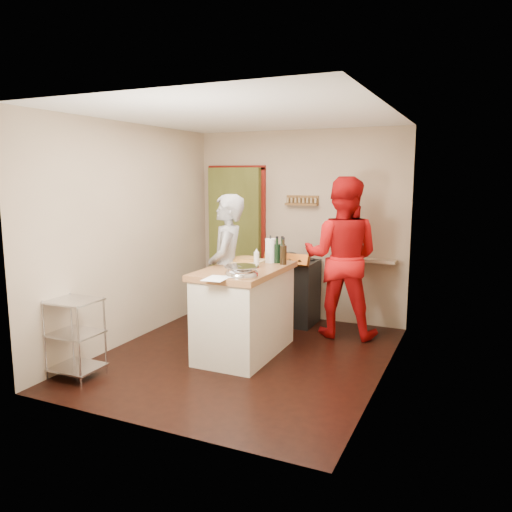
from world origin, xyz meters
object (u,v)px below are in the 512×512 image
Objects in this scene: wire_shelving at (75,334)px; person_red at (342,257)px; island at (245,309)px; person_stripe at (227,271)px; stove at (293,291)px.

person_red reaches higher than wire_shelving.
wire_shelving is 1.80m from island.
wire_shelving is 0.40× the size of person_red.
person_stripe is 1.45m from person_red.
stove reaches higher than wire_shelving.
person_stripe is (-0.41, -1.15, 0.44)m from stove.
person_stripe is (0.92, 1.48, 0.45)m from wire_shelving.
stove is at bearing -23.61° from person_red.
wire_shelving is at bearing -50.64° from person_stripe.
stove is at bearing 86.37° from island.
person_stripe is at bearing 58.09° from wire_shelving.
wire_shelving is (-1.33, -2.62, -0.01)m from stove.
stove is 1.34m from island.
island is (1.24, 1.29, 0.08)m from wire_shelving.
person_stripe reaches higher than wire_shelving.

